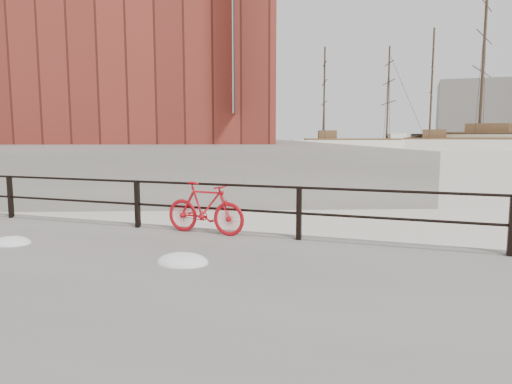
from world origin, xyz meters
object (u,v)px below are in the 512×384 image
Objects in this scene: schooner_left at (355,148)px; workboat_near at (128,161)px; workboat_far at (150,154)px; bicycle at (205,208)px; schooner_mid at (472,149)px.

schooner_left is 2.32× the size of workboat_near.
workboat_near is (-13.55, -52.22, 0.00)m from schooner_left.
schooner_left is 2.66× the size of workboat_far.
schooner_left is (-7.10, 79.23, -0.87)m from bicycle.
schooner_left is at bearing 100.15° from bicycle.
schooner_mid is 3.24× the size of workboat_far.
schooner_left is (-20.26, -2.19, 0.00)m from schooner_mid.
schooner_left reaches higher than workboat_far.
workboat_near is (-33.81, -54.41, 0.00)m from schooner_mid.
schooner_mid is at bearing 85.85° from bicycle.
schooner_left reaches higher than bicycle.
schooner_mid reaches higher than bicycle.
schooner_mid reaches higher than schooner_left.
bicycle is at bearing -57.59° from workboat_near.
bicycle is 0.05× the size of schooner_mid.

